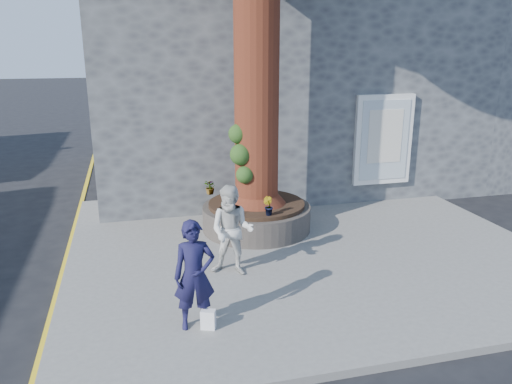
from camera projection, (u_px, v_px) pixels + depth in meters
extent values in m
plane|color=black|center=(241.00, 278.00, 8.75)|extent=(120.00, 120.00, 0.00)
cube|color=slate|center=(303.00, 246.00, 10.01)|extent=(9.00, 8.00, 0.12)
cube|color=yellow|center=(63.00, 273.00, 8.95)|extent=(0.10, 30.00, 0.01)
cube|color=#46484B|center=(268.00, 77.00, 15.18)|extent=(10.00, 8.00, 6.00)
cube|color=white|center=(383.00, 140.00, 12.20)|extent=(1.50, 0.12, 2.20)
cube|color=silver|center=(384.00, 140.00, 12.15)|extent=(1.25, 0.04, 1.95)
cube|color=silver|center=(385.00, 136.00, 12.10)|extent=(0.90, 0.02, 1.30)
cube|color=#46484B|center=(493.00, 73.00, 17.08)|extent=(6.00, 8.00, 6.00)
cylinder|color=black|center=(257.00, 217.00, 10.69)|extent=(2.30, 2.30, 0.52)
cylinder|color=black|center=(257.00, 204.00, 10.60)|extent=(2.04, 2.04, 0.08)
cylinder|color=#491B12|center=(257.00, 16.00, 9.53)|extent=(0.90, 0.90, 7.50)
cone|color=#491B12|center=(257.00, 186.00, 10.49)|extent=(1.24, 1.24, 0.70)
sphere|color=#1F4115|center=(241.00, 154.00, 10.00)|extent=(0.44, 0.44, 0.44)
sphere|color=#1F4115|center=(245.00, 175.00, 10.04)|extent=(0.36, 0.36, 0.36)
sphere|color=#1F4115|center=(238.00, 134.00, 10.00)|extent=(0.40, 0.40, 0.40)
imported|color=#151336|center=(194.00, 275.00, 6.81)|extent=(0.59, 0.40, 1.57)
imported|color=beige|center=(232.00, 231.00, 8.44)|extent=(0.94, 0.86, 1.57)
cube|color=white|center=(208.00, 319.00, 6.94)|extent=(0.23, 0.18, 0.28)
imported|color=gray|center=(225.00, 210.00, 9.55)|extent=(0.22, 0.22, 0.35)
imported|color=gray|center=(268.00, 206.00, 9.75)|extent=(0.28, 0.28, 0.37)
imported|color=gray|center=(210.00, 187.00, 11.13)|extent=(0.24, 0.24, 0.32)
imported|color=gray|center=(210.00, 187.00, 11.13)|extent=(0.34, 0.36, 0.32)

